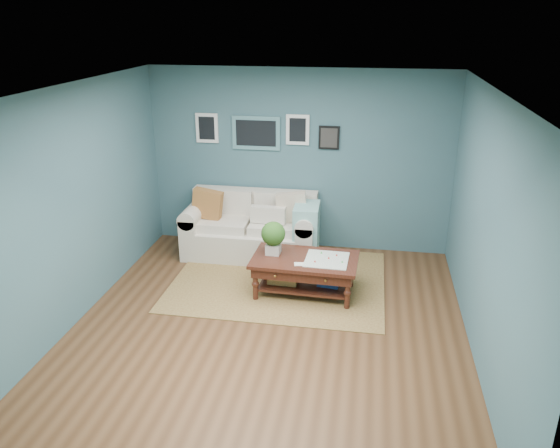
# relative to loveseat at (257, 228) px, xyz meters

# --- Properties ---
(room_shell) EXTENTS (5.00, 5.02, 2.70)m
(room_shell) POSITION_rel_loveseat_xyz_m (0.54, -1.97, 0.94)
(room_shell) COLOR brown
(room_shell) RESTS_ON ground
(area_rug) EXTENTS (2.82, 2.26, 0.01)m
(area_rug) POSITION_rel_loveseat_xyz_m (0.47, -0.82, -0.41)
(area_rug) COLOR brown
(area_rug) RESTS_ON ground
(loveseat) EXTENTS (2.00, 0.91, 1.03)m
(loveseat) POSITION_rel_loveseat_xyz_m (0.00, 0.00, 0.00)
(loveseat) COLOR beige
(loveseat) RESTS_ON ground
(coffee_table) EXTENTS (1.36, 0.82, 0.93)m
(coffee_table) POSITION_rel_loveseat_xyz_m (0.79, -1.10, -0.00)
(coffee_table) COLOR #36160C
(coffee_table) RESTS_ON ground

